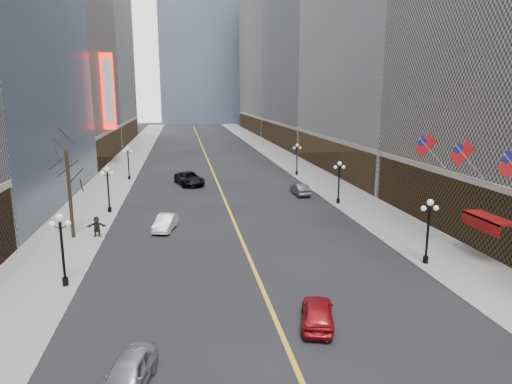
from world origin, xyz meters
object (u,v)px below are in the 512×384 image
object	(u,v)px
streetlamp_east_1	(428,225)
streetlamp_west_3	(128,160)
car_nb_near	(128,374)
car_sb_mid	(318,312)
car_sb_far	(300,189)
streetlamp_east_3	(297,156)
car_nb_mid	(166,223)
streetlamp_east_2	(339,178)
streetlamp_west_2	(108,185)
streetlamp_west_1	(62,242)
car_nb_far	(189,178)

from	to	relation	value
streetlamp_east_1	streetlamp_west_3	distance (m)	43.05
car_nb_near	car_sb_mid	bearing A→B (deg)	36.75
car_nb_near	car_sb_mid	world-z (taller)	car_sb_mid
car_sb_mid	car_sb_far	size ratio (longest dim) A/B	0.98
streetlamp_east_3	streetlamp_east_1	bearing A→B (deg)	-90.00
car_nb_mid	car_sb_far	distance (m)	19.25
streetlamp_west_3	car_sb_far	xyz separation A→B (m)	(20.80, -12.74, -2.23)
car_sb_mid	car_sb_far	world-z (taller)	car_sb_mid
car_sb_mid	car_nb_near	bearing A→B (deg)	38.70
streetlamp_east_1	car_sb_mid	xyz separation A→B (m)	(-9.80, -6.88, -2.22)
streetlamp_east_1	streetlamp_east_2	distance (m)	18.00
streetlamp_east_1	car_sb_far	xyz separation A→B (m)	(-2.80, 23.26, -2.23)
car_nb_mid	streetlamp_east_3	bearing A→B (deg)	66.81
streetlamp_west_3	car_nb_near	xyz separation A→B (m)	(4.85, -46.69, -2.24)
streetlamp_east_3	car_sb_mid	bearing A→B (deg)	-102.87
car_sb_far	streetlamp_west_2	bearing A→B (deg)	12.64
streetlamp_east_1	car_nb_near	world-z (taller)	streetlamp_east_1
streetlamp_east_1	car_nb_near	size ratio (longest dim) A/B	1.16
streetlamp_east_2	streetlamp_west_1	world-z (taller)	same
streetlamp_west_2	car_nb_near	world-z (taller)	streetlamp_west_2
car_sb_far	streetlamp_west_3	bearing A→B (deg)	-33.04
streetlamp_west_2	streetlamp_west_3	xyz separation A→B (m)	(0.00, 18.00, 0.00)
streetlamp_east_1	car_sb_far	bearing A→B (deg)	96.86
car_sb_far	streetlamp_west_1	bearing A→B (deg)	46.64
car_nb_near	car_sb_far	bearing A→B (deg)	78.54
streetlamp_east_1	car_nb_mid	bearing A→B (deg)	147.61
streetlamp_west_1	car_nb_near	size ratio (longest dim) A/B	1.16
streetlamp_west_2	car_sb_mid	size ratio (longest dim) A/B	1.13
car_nb_near	car_sb_far	xyz separation A→B (m)	(15.95, 33.95, 0.01)
streetlamp_west_3	car_sb_mid	distance (m)	45.10
car_nb_mid	car_nb_far	bearing A→B (deg)	96.01
streetlamp_east_2	car_nb_mid	distance (m)	19.26
streetlamp_east_1	streetlamp_west_1	xyz separation A→B (m)	(-23.60, 0.00, 0.00)
streetlamp_west_2	car_sb_mid	xyz separation A→B (m)	(13.80, -24.88, -2.22)
streetlamp_west_1	car_nb_mid	xyz separation A→B (m)	(5.66, 11.38, -2.23)
car_nb_near	car_sb_far	world-z (taller)	car_sb_far
streetlamp_west_1	streetlamp_east_3	bearing A→B (deg)	56.75
streetlamp_east_3	car_nb_far	distance (m)	16.27
streetlamp_east_2	car_nb_near	distance (m)	34.34
streetlamp_east_3	car_sb_mid	world-z (taller)	streetlamp_east_3
streetlamp_west_1	car_nb_mid	bearing A→B (deg)	63.58
car_nb_far	car_sb_far	world-z (taller)	car_nb_far
streetlamp_east_2	streetlamp_west_3	size ratio (longest dim) A/B	1.00
streetlamp_east_2	car_nb_far	world-z (taller)	streetlamp_east_2
streetlamp_east_1	streetlamp_west_1	bearing A→B (deg)	180.00
streetlamp_east_3	streetlamp_west_1	size ratio (longest dim) A/B	1.00
streetlamp_west_2	streetlamp_west_3	size ratio (longest dim) A/B	1.00
car_nb_mid	streetlamp_west_3	bearing A→B (deg)	115.84
streetlamp_east_1	car_nb_mid	world-z (taller)	streetlamp_east_1
streetlamp_west_1	car_sb_mid	world-z (taller)	streetlamp_west_1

